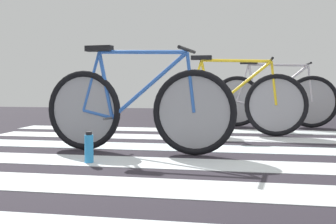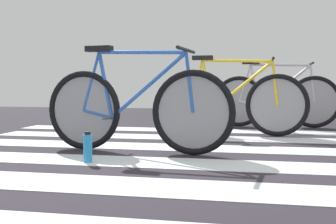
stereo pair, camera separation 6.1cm
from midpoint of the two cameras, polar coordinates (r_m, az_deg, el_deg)
ground at (r=3.34m, az=5.00°, el=-6.56°), size 18.00×14.00×0.02m
crosswalk_markings at (r=3.08m, az=4.23°, el=-7.18°), size 5.48×5.00×0.00m
bicycle_1_of_3 at (r=3.59m, az=-4.04°, el=0.52°), size 1.73×0.52×0.93m
bicycle_2_of_3 at (r=4.86m, az=9.17°, el=1.31°), size 1.74×0.52×0.93m
bicycle_3_of_3 at (r=5.94m, az=14.95°, el=1.66°), size 1.74×0.52×0.93m
water_bottle at (r=3.17m, az=-10.53°, el=-4.91°), size 0.07×0.07×0.24m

